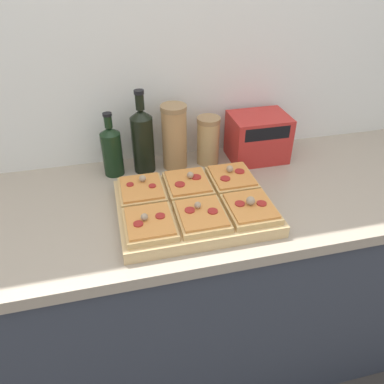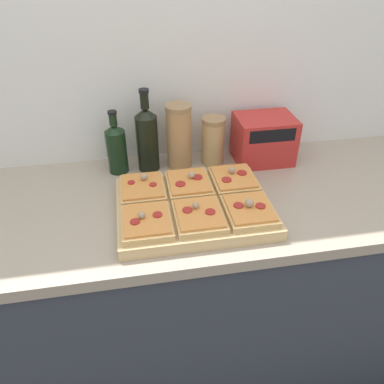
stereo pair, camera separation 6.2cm
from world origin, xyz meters
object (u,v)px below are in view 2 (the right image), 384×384
at_px(wine_bottle, 147,138).
at_px(grain_jar_tall, 179,136).
at_px(toaster_oven, 264,139).
at_px(olive_oil_bottle, 117,148).
at_px(cutting_board, 194,207).
at_px(grain_jar_short, 213,141).

relative_size(wine_bottle, grain_jar_tall, 1.26).
xyz_separation_m(wine_bottle, toaster_oven, (0.45, -0.01, -0.04)).
bearing_deg(olive_oil_bottle, wine_bottle, 0.00).
distance_m(wine_bottle, toaster_oven, 0.46).
relative_size(cutting_board, grain_jar_tall, 1.96).
height_order(cutting_board, grain_jar_short, grain_jar_short).
bearing_deg(grain_jar_short, olive_oil_bottle, -180.00).
height_order(olive_oil_bottle, grain_jar_tall, grain_jar_tall).
relative_size(cutting_board, olive_oil_bottle, 2.01).
height_order(wine_bottle, grain_jar_tall, wine_bottle).
xyz_separation_m(cutting_board, wine_bottle, (-0.12, 0.31, 0.11)).
height_order(grain_jar_tall, toaster_oven, grain_jar_tall).
bearing_deg(toaster_oven, grain_jar_tall, 178.06).
height_order(grain_jar_short, toaster_oven, grain_jar_short).
xyz_separation_m(cutting_board, toaster_oven, (0.34, 0.30, 0.07)).
relative_size(wine_bottle, toaster_oven, 1.28).
bearing_deg(wine_bottle, toaster_oven, -1.43).
bearing_deg(grain_jar_tall, wine_bottle, 180.00).
relative_size(grain_jar_tall, toaster_oven, 1.01).
height_order(olive_oil_bottle, grain_jar_short, olive_oil_bottle).
bearing_deg(toaster_oven, grain_jar_short, 176.78).
bearing_deg(olive_oil_bottle, grain_jar_short, 0.00).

